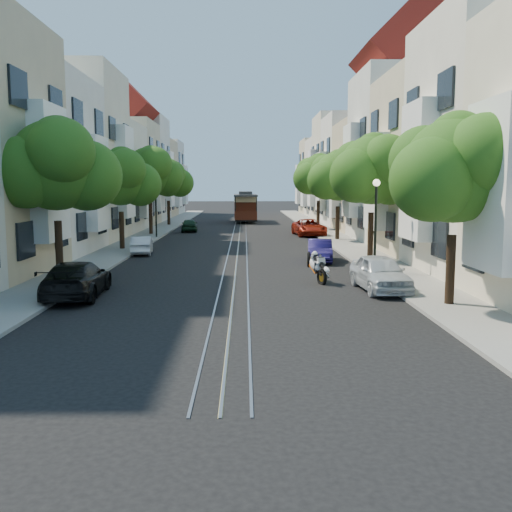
{
  "coord_description": "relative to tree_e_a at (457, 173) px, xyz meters",
  "views": [
    {
      "loc": [
        0.44,
        -21.41,
        3.99
      ],
      "look_at": [
        0.91,
        2.4,
        1.05
      ],
      "focal_mm": 40.0,
      "sensor_mm": 36.0,
      "label": 1
    }
  ],
  "objects": [
    {
      "name": "parked_car_w_mid",
      "position": [
        -12.86,
        14.94,
        -3.87
      ],
      "size": [
        1.48,
        3.34,
        1.06
      ],
      "primitive_type": "imported",
      "rotation": [
        0.0,
        0.0,
        3.25
      ],
      "color": "silver",
      "rests_on": "ground"
    },
    {
      "name": "tree_w_c",
      "position": [
        -14.4,
        28.0,
        0.67
      ],
      "size": [
        5.13,
        4.28,
        7.09
      ],
      "color": "black",
      "rests_on": "ground"
    },
    {
      "name": "parked_car_e_mid",
      "position": [
        -2.86,
        11.44,
        -3.81
      ],
      "size": [
        1.62,
        3.67,
        1.17
      ],
      "primitive_type": "imported",
      "rotation": [
        0.0,
        0.0,
        -0.11
      ],
      "color": "#110D43",
      "rests_on": "ground"
    },
    {
      "name": "rail_left",
      "position": [
        -7.81,
        31.02,
        -4.39
      ],
      "size": [
        0.06,
        80.0,
        0.02
      ],
      "primitive_type": "cube",
      "color": "gray",
      "rests_on": "ground"
    },
    {
      "name": "sidewalk_east",
      "position": [
        -0.01,
        31.02,
        -4.34
      ],
      "size": [
        2.5,
        80.0,
        0.12
      ],
      "primitive_type": "cube",
      "color": "gray",
      "rests_on": "ground"
    },
    {
      "name": "lamp_west",
      "position": [
        -13.56,
        25.02,
        -1.55
      ],
      "size": [
        0.32,
        0.32,
        4.16
      ],
      "color": "black",
      "rests_on": "ground"
    },
    {
      "name": "lane_line",
      "position": [
        -7.26,
        31.02,
        -4.4
      ],
      "size": [
        0.08,
        80.0,
        0.01
      ],
      "primitive_type": "cube",
      "color": "tan",
      "rests_on": "ground"
    },
    {
      "name": "tree_w_d",
      "position": [
        -14.4,
        39.0,
        0.2
      ],
      "size": [
        4.84,
        3.99,
        6.52
      ],
      "color": "black",
      "rests_on": "ground"
    },
    {
      "name": "tree_e_b",
      "position": [
        0.0,
        12.0,
        0.34
      ],
      "size": [
        4.93,
        4.08,
        6.68
      ],
      "color": "black",
      "rests_on": "ground"
    },
    {
      "name": "tree_w_a",
      "position": [
        -14.4,
        5.0,
        0.34
      ],
      "size": [
        4.93,
        4.08,
        6.68
      ],
      "color": "black",
      "rests_on": "ground"
    },
    {
      "name": "parked_car_w_far",
      "position": [
        -11.66,
        31.43,
        -3.83
      ],
      "size": [
        1.55,
        3.43,
        1.14
      ],
      "primitive_type": "imported",
      "rotation": [
        0.0,
        0.0,
        3.2
      ],
      "color": "black",
      "rests_on": "ground"
    },
    {
      "name": "lamp_east",
      "position": [
        -0.96,
        7.02,
        -1.55
      ],
      "size": [
        0.32,
        0.32,
        4.16
      ],
      "color": "black",
      "rests_on": "ground"
    },
    {
      "name": "parked_car_e_near",
      "position": [
        -1.66,
        3.03,
        -3.71
      ],
      "size": [
        1.89,
        4.12,
        1.37
      ],
      "primitive_type": "imported",
      "rotation": [
        0.0,
        0.0,
        0.07
      ],
      "color": "silver",
      "rests_on": "ground"
    },
    {
      "name": "cable_car",
      "position": [
        -6.76,
        44.75,
        -2.58
      ],
      "size": [
        2.63,
        8.05,
        3.08
      ],
      "rotation": [
        0.0,
        0.0,
        0.02
      ],
      "color": "black",
      "rests_on": "ground"
    },
    {
      "name": "tree_e_a",
      "position": [
        0.0,
        0.0,
        0.0
      ],
      "size": [
        4.72,
        3.87,
        6.27
      ],
      "color": "black",
      "rests_on": "ground"
    },
    {
      "name": "rail_right",
      "position": [
        -6.71,
        31.02,
        -4.39
      ],
      "size": [
        0.06,
        80.0,
        0.02
      ],
      "primitive_type": "cube",
      "color": "gray",
      "rests_on": "ground"
    },
    {
      "name": "rail_slot",
      "position": [
        -7.26,
        31.02,
        -4.39
      ],
      "size": [
        0.06,
        80.0,
        0.02
      ],
      "primitive_type": "cube",
      "color": "gray",
      "rests_on": "ground"
    },
    {
      "name": "ground",
      "position": [
        -7.26,
        31.02,
        -4.4
      ],
      "size": [
        200.0,
        200.0,
        0.0
      ],
      "primitive_type": "plane",
      "color": "black",
      "rests_on": "ground"
    },
    {
      "name": "sportbike_rider",
      "position": [
        -3.87,
        4.87,
        -3.66
      ],
      "size": [
        0.78,
        1.78,
        1.3
      ],
      "rotation": [
        0.0,
        0.0,
        0.38
      ],
      "color": "black",
      "rests_on": "ground"
    },
    {
      "name": "tree_e_d",
      "position": [
        0.0,
        34.0,
        0.47
      ],
      "size": [
        5.01,
        4.16,
        6.85
      ],
      "color": "black",
      "rests_on": "ground"
    },
    {
      "name": "tree_w_b",
      "position": [
        -14.4,
        17.0,
        0.0
      ],
      "size": [
        4.72,
        3.87,
        6.27
      ],
      "color": "black",
      "rests_on": "ground"
    },
    {
      "name": "townhouses_east",
      "position": [
        4.61,
        30.94,
        0.79
      ],
      "size": [
        7.75,
        72.0,
        12.0
      ],
      "color": "beige",
      "rests_on": "ground"
    },
    {
      "name": "tree_e_c",
      "position": [
        0.0,
        23.0,
        0.2
      ],
      "size": [
        4.84,
        3.99,
        6.52
      ],
      "color": "black",
      "rests_on": "ground"
    },
    {
      "name": "parked_car_e_far",
      "position": [
        -1.66,
        27.16,
        -3.73
      ],
      "size": [
        2.61,
        4.96,
        1.33
      ],
      "primitive_type": "imported",
      "rotation": [
        0.0,
        0.0,
        0.09
      ],
      "color": "maroon",
      "rests_on": "ground"
    },
    {
      "name": "parked_car_w_near",
      "position": [
        -12.86,
        1.91,
        -3.74
      ],
      "size": [
        2.07,
        4.62,
        1.32
      ],
      "primitive_type": "imported",
      "rotation": [
        0.0,
        0.0,
        3.19
      ],
      "color": "black",
      "rests_on": "ground"
    },
    {
      "name": "townhouses_west",
      "position": [
        -19.13,
        30.94,
        0.68
      ],
      "size": [
        7.75,
        72.0,
        11.76
      ],
      "color": "silver",
      "rests_on": "ground"
    },
    {
      "name": "sidewalk_west",
      "position": [
        -14.51,
        31.02,
        -4.34
      ],
      "size": [
        2.5,
        80.0,
        0.12
      ],
      "primitive_type": "cube",
      "color": "gray",
      "rests_on": "ground"
    }
  ]
}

